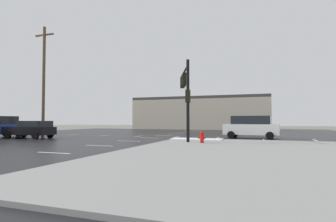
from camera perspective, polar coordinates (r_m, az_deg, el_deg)
ground_plane at (r=26.69m, az=-2.42°, el=-5.54°), size 120.00×120.00×0.00m
road_asphalt at (r=26.69m, az=-2.42°, el=-5.52°), size 44.00×44.00×0.02m
sidewalk_corner at (r=13.06m, az=29.11°, el=-8.68°), size 18.00×18.00×0.14m
snow_strip_curbside at (r=21.37m, az=6.19°, el=-5.95°), size 4.00×1.60×0.06m
lane_markings at (r=24.98m, az=-1.00°, el=-5.73°), size 36.15×36.15×0.01m
traffic_signal_mast at (r=20.41m, az=3.77°, el=4.97°), size 1.91×4.61×5.78m
fire_hydrant at (r=18.04m, az=7.24°, el=-5.51°), size 0.48×0.26×0.79m
strip_building_background at (r=50.51m, az=7.03°, el=-0.50°), size 24.51×8.00×5.93m
suv_white at (r=25.48m, az=17.31°, el=-3.16°), size 4.96×2.49×2.03m
sedan_black at (r=27.20m, az=-27.20°, el=-3.45°), size 4.59×2.16×1.58m
utility_pole_mid at (r=29.23m, az=-24.99°, el=6.13°), size 2.20×0.28×10.93m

